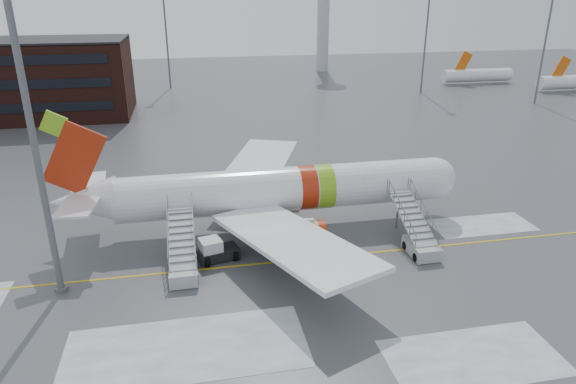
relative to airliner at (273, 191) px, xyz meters
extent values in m
plane|color=#494C4F|center=(-1.75, -5.31, -3.42)|extent=(260.00, 260.00, 0.00)
cylinder|color=white|center=(0.95, 0.00, 0.08)|extent=(28.00, 3.80, 3.80)
sphere|color=white|center=(14.95, 0.00, 0.08)|extent=(3.80, 3.80, 3.80)
cube|color=black|center=(16.00, 0.00, 0.58)|extent=(1.09, 1.60, 0.97)
cone|color=white|center=(-15.45, 0.00, 0.33)|extent=(5.20, 3.72, 3.72)
cube|color=#A5240C|center=(-15.55, 0.00, 3.88)|extent=(5.27, 0.30, 6.09)
cube|color=#7FB91D|center=(-16.65, 0.00, 6.68)|extent=(2.16, 0.26, 2.16)
cube|color=white|center=(-15.25, 2.60, 0.98)|extent=(3.07, 4.85, 0.18)
cube|color=white|center=(-15.25, -2.60, 0.98)|extent=(3.07, 4.85, 0.18)
cube|color=white|center=(-0.05, 8.50, -0.52)|extent=(10.72, 15.97, 1.13)
cube|color=white|center=(-0.05, -8.50, -0.52)|extent=(10.72, 15.97, 1.13)
cylinder|color=white|center=(1.45, 5.20, -1.87)|extent=(3.40, 2.10, 2.10)
cylinder|color=white|center=(1.45, -5.20, -1.87)|extent=(3.40, 2.10, 2.10)
cylinder|color=#595B60|center=(12.95, 0.00, -2.52)|extent=(0.20, 0.20, 1.80)
cylinder|color=black|center=(12.95, 0.00, -2.97)|extent=(0.90, 0.56, 0.90)
cylinder|color=black|center=(0.45, 2.40, -2.97)|extent=(0.90, 0.56, 0.90)
cylinder|color=black|center=(0.45, -2.40, -2.97)|extent=(0.90, 0.56, 0.90)
cube|color=#A5A8AC|center=(10.62, -7.30, -2.87)|extent=(2.00, 3.20, 1.00)
cube|color=#A5A8AC|center=(10.62, -5.20, -1.19)|extent=(1.90, 5.87, 2.52)
cube|color=#A5A8AC|center=(10.62, -1.90, -0.02)|extent=(1.90, 1.40, 0.15)
cylinder|color=#595B60|center=(10.62, -2.30, -1.72)|extent=(0.16, 0.16, 3.40)
cylinder|color=black|center=(9.72, -8.30, -3.07)|extent=(0.25, 0.70, 0.70)
cylinder|color=black|center=(11.52, -6.30, -3.07)|extent=(0.25, 0.70, 0.70)
cube|color=#A9ABB0|center=(-7.82, -7.30, -2.87)|extent=(2.00, 3.20, 1.00)
cube|color=#A9ABB0|center=(-7.82, -5.20, -1.19)|extent=(1.90, 5.87, 2.52)
cube|color=#A9ABB0|center=(-7.82, -1.90, -0.02)|extent=(1.90, 1.40, 0.15)
cylinder|color=#595B60|center=(-7.82, -2.30, -1.72)|extent=(0.16, 0.16, 3.40)
cylinder|color=black|center=(-8.72, -8.30, -3.07)|extent=(0.25, 0.70, 0.70)
cylinder|color=black|center=(-6.92, -6.30, -3.07)|extent=(0.25, 0.70, 0.70)
cube|color=black|center=(-5.16, -4.90, -2.92)|extent=(3.43, 2.37, 0.78)
cube|color=silver|center=(-5.70, -5.03, -2.14)|extent=(1.89, 1.89, 1.00)
cube|color=black|center=(-5.70, -5.03, -1.75)|extent=(1.65, 1.73, 0.17)
cylinder|color=black|center=(-6.05, -5.93, -3.03)|extent=(0.51, 0.84, 0.78)
cylinder|color=black|center=(-3.89, -5.39, -3.03)|extent=(0.51, 0.84, 0.78)
cylinder|color=black|center=(-6.43, -4.41, -3.03)|extent=(0.51, 0.84, 0.78)
cylinder|color=black|center=(-4.26, -3.87, -3.03)|extent=(0.51, 0.84, 0.78)
cylinder|color=#595B60|center=(-16.18, -7.31, 6.06)|extent=(0.44, 0.44, 18.95)
cylinder|color=#595B60|center=(-16.18, -7.31, -3.27)|extent=(0.90, 0.90, 0.30)
cylinder|color=#B2B5BA|center=(28.25, 89.69, 10.58)|extent=(3.00, 3.00, 28.00)
cylinder|color=#595B60|center=(40.25, 56.69, 6.18)|extent=(0.36, 0.36, 19.20)
cylinder|color=#595B60|center=(-9.75, 72.69, 6.18)|extent=(0.36, 0.36, 19.20)
cylinder|color=#595B60|center=(56.25, 42.69, 6.18)|extent=(0.36, 0.36, 19.20)
camera|label=1|loc=(-6.75, -40.46, 16.05)|focal=32.00mm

